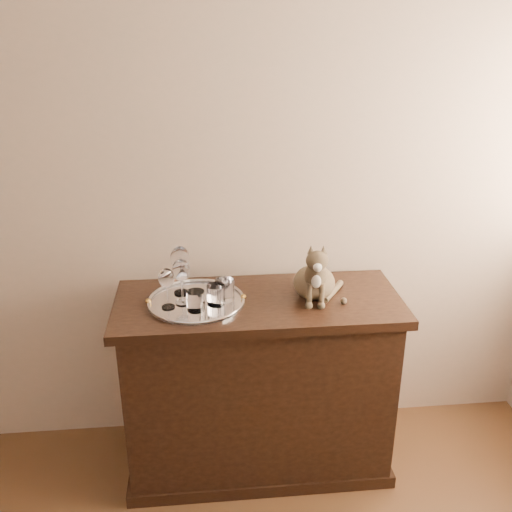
{
  "coord_description": "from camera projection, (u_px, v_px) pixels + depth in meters",
  "views": [
    {
      "loc": [
        0.38,
        -0.17,
        1.93
      ],
      "look_at": [
        0.59,
        1.95,
        1.04
      ],
      "focal_mm": 40.0,
      "sensor_mm": 36.0,
      "label": 1
    }
  ],
  "objects": [
    {
      "name": "wine_glass_a",
      "position": [
        181.0,
        270.0,
        2.38
      ],
      "size": [
        0.08,
        0.08,
        0.21
      ],
      "primitive_type": null,
      "color": "silver",
      "rests_on": "tray"
    },
    {
      "name": "tumbler_c",
      "position": [
        225.0,
        290.0,
        2.34
      ],
      "size": [
        0.08,
        0.08,
        0.09
      ],
      "primitive_type": "cylinder",
      "color": "white",
      "rests_on": "tray"
    },
    {
      "name": "tray",
      "position": [
        196.0,
        302.0,
        2.35
      ],
      "size": [
        0.4,
        0.4,
        0.01
      ],
      "primitive_type": "cylinder",
      "color": "silver",
      "rests_on": "sideboard"
    },
    {
      "name": "cat",
      "position": [
        315.0,
        268.0,
        2.35
      ],
      "size": [
        0.3,
        0.28,
        0.27
      ],
      "primitive_type": null,
      "rotation": [
        0.0,
        0.0,
        -0.13
      ],
      "color": "#4F3E2F",
      "rests_on": "sideboard"
    },
    {
      "name": "wine_glass_c",
      "position": [
        167.0,
        288.0,
        2.26
      ],
      "size": [
        0.07,
        0.07,
        0.17
      ],
      "primitive_type": null,
      "color": "silver",
      "rests_on": "tray"
    },
    {
      "name": "sideboard",
      "position": [
        258.0,
        385.0,
        2.54
      ],
      "size": [
        1.2,
        0.5,
        0.85
      ],
      "primitive_type": null,
      "color": "black",
      "rests_on": "ground"
    },
    {
      "name": "wine_glass_d",
      "position": [
        182.0,
        281.0,
        2.3
      ],
      "size": [
        0.07,
        0.07,
        0.19
      ],
      "primitive_type": null,
      "color": "silver",
      "rests_on": "tray"
    },
    {
      "name": "wall_back",
      "position": [
        110.0,
        168.0,
        2.41
      ],
      "size": [
        4.0,
        0.1,
        2.7
      ],
      "primitive_type": "cube",
      "color": "#C5AA94",
      "rests_on": "ground"
    },
    {
      "name": "tumbler_b",
      "position": [
        196.0,
        301.0,
        2.26
      ],
      "size": [
        0.07,
        0.07,
        0.08
      ],
      "primitive_type": "cylinder",
      "color": "white",
      "rests_on": "tray"
    },
    {
      "name": "tumbler_a",
      "position": [
        216.0,
        295.0,
        2.31
      ],
      "size": [
        0.07,
        0.07,
        0.08
      ],
      "primitive_type": "cylinder",
      "color": "white",
      "rests_on": "tray"
    }
  ]
}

